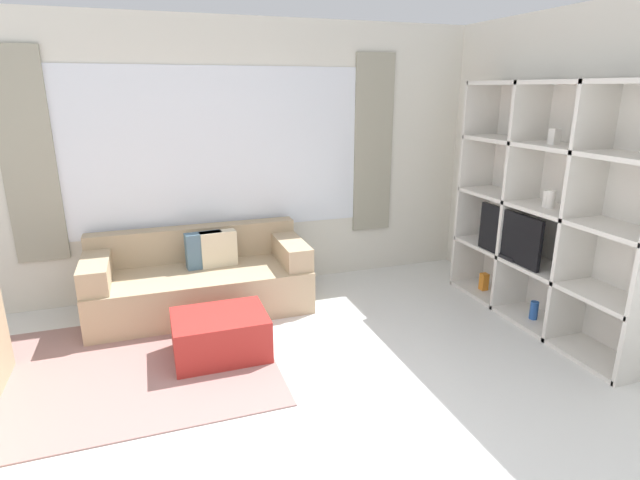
% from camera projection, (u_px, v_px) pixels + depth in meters
% --- Properties ---
extents(wall_back, '(6.66, 0.11, 2.70)m').
position_uv_depth(wall_back, '(219.00, 160.00, 4.99)').
color(wall_back, silver).
rests_on(wall_back, ground_plane).
extents(wall_right, '(0.07, 4.17, 2.70)m').
position_uv_depth(wall_right, '(552.00, 169.00, 4.48)').
color(wall_right, silver).
rests_on(wall_right, ground_plane).
extents(area_rug, '(2.37, 1.74, 0.01)m').
position_uv_depth(area_rug, '(113.00, 370.00, 3.76)').
color(area_rug, gray).
rests_on(area_rug, ground_plane).
extents(shelving_unit, '(0.41, 2.10, 2.11)m').
position_uv_depth(shelving_unit, '(551.00, 210.00, 4.28)').
color(shelving_unit, silver).
rests_on(shelving_unit, ground_plane).
extents(couch_main, '(2.01, 0.88, 0.74)m').
position_uv_depth(couch_main, '(200.00, 280.00, 4.76)').
color(couch_main, tan).
rests_on(couch_main, ground_plane).
extents(ottoman, '(0.72, 0.55, 0.35)m').
position_uv_depth(ottoman, '(220.00, 335.00, 3.93)').
color(ottoman, '#A82823').
rests_on(ottoman, ground_plane).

